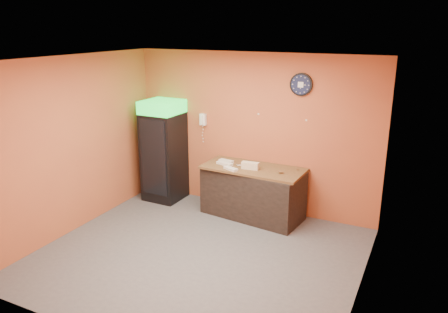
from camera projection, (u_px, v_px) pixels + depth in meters
The scene contains 15 objects.
floor at pixel (199, 255), 6.39m from camera, with size 4.50×4.50×0.00m, color #47474C.
back_wall at pixel (253, 133), 7.70m from camera, with size 4.50×0.02×2.80m, color #B55B33.
left_wall at pixel (74, 145), 6.93m from camera, with size 0.02×4.00×2.80m, color #B55B33.
right_wall at pixel (367, 191), 5.04m from camera, with size 0.02×4.00×2.80m, color #B55B33.
ceiling at pixel (195, 60), 5.57m from camera, with size 4.50×4.00×0.02m, color white.
beverage_cooler at pixel (163, 152), 8.20m from camera, with size 0.68×0.69×1.91m.
prep_counter at pixel (253, 193), 7.58m from camera, with size 1.71×0.76×0.86m, color black.
wall_clock at pixel (301, 84), 7.06m from camera, with size 0.37×0.06×0.37m.
wall_phone at pixel (203, 120), 8.02m from camera, with size 0.12×0.10×0.21m.
butcher_paper at pixel (253, 169), 7.45m from camera, with size 1.73×0.80×0.04m, color brown.
sub_roll_stack at pixel (250, 166), 7.34m from camera, with size 0.30×0.13×0.12m.
wrapped_sandwich_left at pixel (225, 164), 7.58m from camera, with size 0.30×0.12×0.04m, color silver.
wrapped_sandwich_mid at pixel (231, 169), 7.32m from camera, with size 0.26×0.10×0.04m, color silver.
wrapped_sandwich_right at pixel (226, 161), 7.72m from camera, with size 0.27×0.11×0.04m, color silver.
kitchen_tool at pixel (245, 165), 7.48m from camera, with size 0.06×0.06×0.06m, color silver.
Camera 1 is at (2.83, -4.95, 3.24)m, focal length 35.00 mm.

